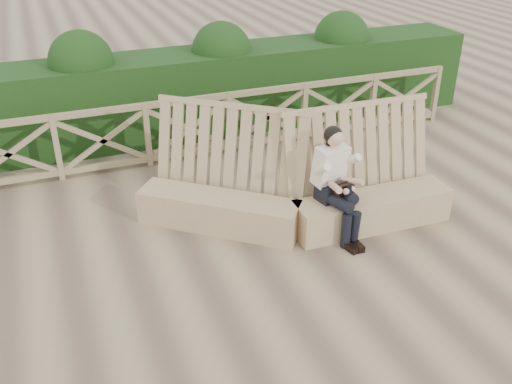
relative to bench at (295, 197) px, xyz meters
name	(u,v)px	position (x,y,z in m)	size (l,w,h in m)	color
ground	(268,271)	(-0.78, -0.91, -0.41)	(60.00, 60.00, 0.00)	brown
bench	(295,197)	(0.00, 0.00, 0.00)	(4.11, 2.09, 1.61)	#967855
woman	(336,179)	(0.38, -0.40, 0.40)	(0.50, 0.94, 1.51)	black
guardrail	(189,129)	(-0.78, 2.59, 0.15)	(10.10, 0.09, 1.10)	olive
hedge	(171,96)	(-0.78, 3.79, 0.34)	(12.00, 1.20, 1.50)	black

